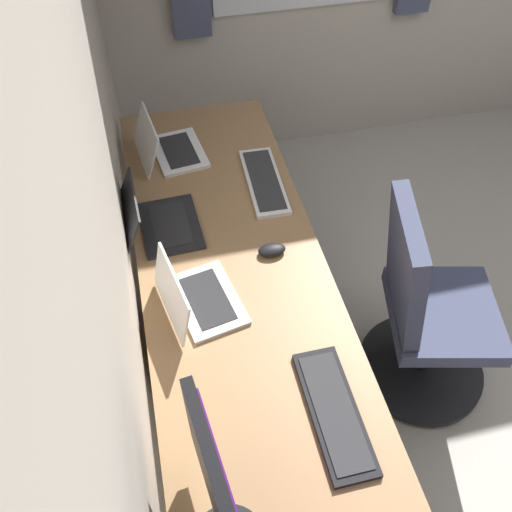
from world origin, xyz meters
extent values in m
cube|color=beige|center=(0.00, 1.96, 1.30)|extent=(4.74, 0.10, 2.60)
cube|color=#936D47|center=(0.30, 1.55, 0.71)|extent=(2.38, 0.68, 0.03)
cylinder|color=silver|center=(1.43, 1.27, 0.35)|extent=(0.05, 0.05, 0.70)
cylinder|color=silver|center=(1.43, 1.83, 0.35)|extent=(0.05, 0.05, 0.70)
cube|color=#936D47|center=(0.27, 1.58, 0.35)|extent=(0.40, 0.50, 0.69)
cube|color=silver|center=(0.27, 1.32, 0.35)|extent=(0.37, 0.01, 0.61)
cube|color=white|center=(0.32, 1.66, 0.74)|extent=(0.33, 0.25, 0.01)
cube|color=#262628|center=(0.32, 1.66, 0.75)|extent=(0.26, 0.17, 0.00)
cube|color=white|center=(0.30, 1.78, 0.84)|extent=(0.30, 0.10, 0.19)
cube|color=#19234C|center=(0.30, 1.78, 0.84)|extent=(0.27, 0.09, 0.16)
cube|color=black|center=(0.71, 1.74, 0.74)|extent=(0.31, 0.23, 0.01)
cube|color=#262628|center=(0.71, 1.74, 0.75)|extent=(0.25, 0.15, 0.00)
cube|color=black|center=(0.70, 1.89, 0.84)|extent=(0.31, 0.11, 0.19)
cube|color=#19234C|center=(0.70, 1.89, 0.84)|extent=(0.27, 0.09, 0.16)
cube|color=white|center=(1.16, 1.65, 0.74)|extent=(0.32, 0.24, 0.01)
cube|color=#262628|center=(1.16, 1.65, 0.75)|extent=(0.25, 0.16, 0.00)
cube|color=white|center=(1.14, 1.78, 0.84)|extent=(0.30, 0.11, 0.19)
cube|color=black|center=(1.14, 1.78, 0.84)|extent=(0.27, 0.09, 0.16)
cube|color=black|center=(-0.17, 1.37, 0.74)|extent=(0.42, 0.14, 0.02)
cube|color=#2D2D30|center=(-0.17, 1.37, 0.75)|extent=(0.38, 0.11, 0.00)
cube|color=silver|center=(0.88, 1.33, 0.74)|extent=(0.42, 0.15, 0.02)
cube|color=#2D2D30|center=(0.88, 1.33, 0.75)|extent=(0.38, 0.12, 0.00)
ellipsoid|color=black|center=(0.49, 1.39, 0.75)|extent=(0.06, 0.10, 0.03)
cube|color=#383D56|center=(0.25, 0.74, 0.46)|extent=(0.52, 0.51, 0.07)
cube|color=#383D56|center=(0.29, 0.95, 0.74)|extent=(0.41, 0.22, 0.50)
cylinder|color=black|center=(0.25, 0.74, 0.24)|extent=(0.05, 0.05, 0.37)
cylinder|color=black|center=(0.25, 0.74, 0.04)|extent=(0.56, 0.56, 0.03)
camera|label=1|loc=(-0.81, 1.76, 2.26)|focal=38.40mm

